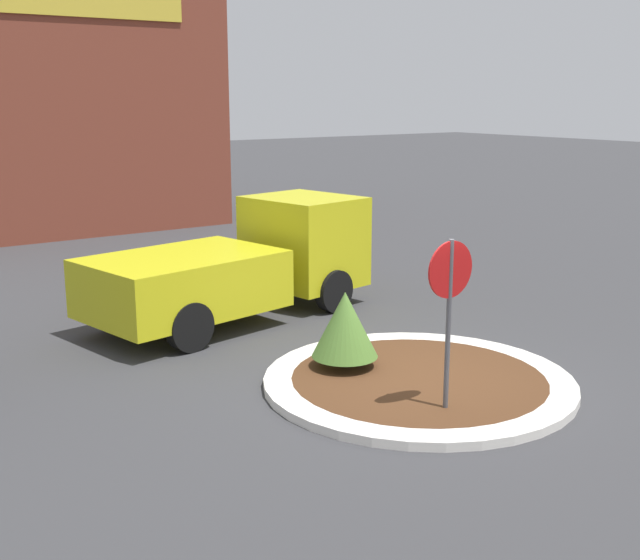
# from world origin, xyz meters

# --- Properties ---
(ground_plane) EXTENTS (120.00, 120.00, 0.00)m
(ground_plane) POSITION_xyz_m (0.00, 0.00, 0.00)
(ground_plane) COLOR #38383A
(traffic_island) EXTENTS (4.70, 4.70, 0.13)m
(traffic_island) POSITION_xyz_m (0.00, 0.00, 0.07)
(traffic_island) COLOR silver
(traffic_island) RESTS_ON ground_plane
(stop_sign) EXTENTS (0.77, 0.07, 2.46)m
(stop_sign) POSITION_xyz_m (-0.50, -1.10, 1.73)
(stop_sign) COLOR #4C4C51
(stop_sign) RESTS_ON ground_plane
(island_shrub) EXTENTS (1.04, 1.04, 1.21)m
(island_shrub) POSITION_xyz_m (-0.62, 1.04, 0.82)
(island_shrub) COLOR brown
(island_shrub) RESTS_ON traffic_island
(utility_truck) EXTENTS (6.07, 3.21, 2.24)m
(utility_truck) POSITION_xyz_m (-0.21, 4.90, 1.08)
(utility_truck) COLOR gold
(utility_truck) RESTS_ON ground_plane
(storefront_building) EXTENTS (10.96, 6.07, 7.75)m
(storefront_building) POSITION_xyz_m (-0.13, 18.37, 3.88)
(storefront_building) COLOR brown
(storefront_building) RESTS_ON ground_plane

